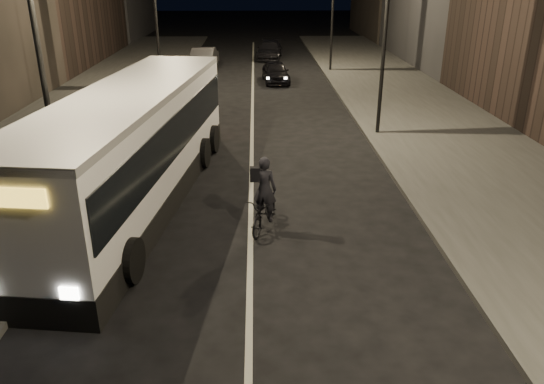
{
  "coord_description": "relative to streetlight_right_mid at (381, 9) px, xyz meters",
  "views": [
    {
      "loc": [
        0.2,
        -10.69,
        6.86
      ],
      "look_at": [
        0.59,
        2.05,
        1.5
      ],
      "focal_mm": 35.0,
      "sensor_mm": 36.0,
      "label": 1
    }
  ],
  "objects": [
    {
      "name": "car_far",
      "position": [
        -3.96,
        22.28,
        -4.67
      ],
      "size": [
        2.47,
        4.96,
        1.38
      ],
      "primitive_type": "imported",
      "rotation": [
        0.0,
        0.0,
        -0.12
      ],
      "color": "black",
      "rests_on": "ground"
    },
    {
      "name": "cyclist_on_bicycle",
      "position": [
        -4.93,
        -9.15,
        -4.61
      ],
      "size": [
        1.27,
        2.07,
        2.25
      ],
      "rotation": [
        0.0,
        0.0,
        -0.33
      ],
      "color": "black",
      "rests_on": "ground"
    },
    {
      "name": "streetlight_left_near",
      "position": [
        -10.66,
        -8.0,
        0.0
      ],
      "size": [
        1.2,
        0.44,
        8.12
      ],
      "color": "black",
      "rests_on": "sidewalk_left"
    },
    {
      "name": "car_near",
      "position": [
        -3.84,
        12.21,
        -4.69
      ],
      "size": [
        1.9,
        4.06,
        1.34
      ],
      "primitive_type": "imported",
      "rotation": [
        0.0,
        0.0,
        0.08
      ],
      "color": "black",
      "rests_on": "ground"
    },
    {
      "name": "sidewalk_right",
      "position": [
        3.17,
        2.0,
        -5.28
      ],
      "size": [
        7.0,
        70.0,
        0.16
      ],
      "primitive_type": "cube",
      "color": "#333331",
      "rests_on": "ground"
    },
    {
      "name": "city_bus",
      "position": [
        -8.93,
        -6.98,
        -3.42
      ],
      "size": [
        4.43,
        13.49,
        3.58
      ],
      "rotation": [
        0.0,
        0.0,
        -0.13
      ],
      "color": "white",
      "rests_on": "ground"
    },
    {
      "name": "ground",
      "position": [
        -5.33,
        -12.0,
        -5.36
      ],
      "size": [
        180.0,
        180.0,
        0.0
      ],
      "primitive_type": "plane",
      "color": "black",
      "rests_on": "ground"
    },
    {
      "name": "car_mid",
      "position": [
        -8.93,
        17.87,
        -4.58
      ],
      "size": [
        1.84,
        4.81,
        1.57
      ],
      "primitive_type": "imported",
      "rotation": [
        0.0,
        0.0,
        3.1
      ],
      "color": "#343335",
      "rests_on": "ground"
    },
    {
      "name": "sidewalk_left",
      "position": [
        -13.83,
        2.0,
        -5.28
      ],
      "size": [
        7.0,
        70.0,
        0.16
      ],
      "primitive_type": "cube",
      "color": "#333331",
      "rests_on": "ground"
    },
    {
      "name": "streetlight_right_mid",
      "position": [
        0.0,
        0.0,
        0.0
      ],
      "size": [
        1.2,
        0.44,
        8.12
      ],
      "color": "black",
      "rests_on": "sidewalk_right"
    }
  ]
}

